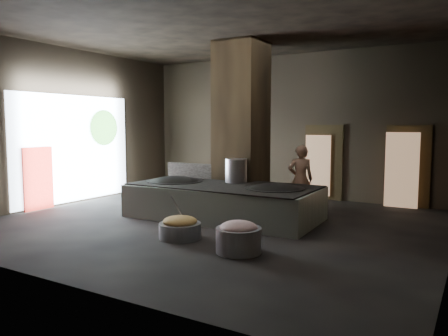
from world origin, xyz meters
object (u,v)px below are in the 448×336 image
Objects in this scene: meat_basin at (239,240)px; wok_left at (175,184)px; veg_basin at (180,231)px; stock_pot at (236,171)px; wok_right at (275,192)px; hearth_platform at (223,202)px; cook at (300,179)px.

wok_left is at bearing 143.77° from meat_basin.
meat_basin is at bearing -9.96° from veg_basin.
wok_left is 1.66m from stock_pot.
hearth_platform is at bearing -177.88° from wok_right.
hearth_platform reaches higher than veg_basin.
wok_right is 0.76× the size of cook.
cook is 2.15× the size of meat_basin.
cook is at bearing 36.52° from stock_pot.
veg_basin is (1.69, -2.07, -0.59)m from wok_left.
stock_pot is (1.50, 0.60, 0.38)m from wok_left.
wok_left is (-1.45, -0.05, 0.35)m from hearth_platform.
hearth_platform is at bearing 21.39° from cook.
wok_left reaches higher than wok_right.
hearth_platform is 5.58× the size of meat_basin.
stock_pot is 0.70× the size of veg_basin.
wok_right is 2.52m from meat_basin.
veg_basin is (-1.17, -3.67, -0.73)m from cook.
stock_pot is 1.70m from cook.
veg_basin is (-1.11, -2.17, -0.59)m from wok_right.
meat_basin is (3.18, -2.33, -0.52)m from wok_left.
wok_right reaches higher than veg_basin.
cook is at bearing 87.94° from wok_right.
hearth_platform is at bearing 126.05° from meat_basin.
meat_basin is (1.68, -2.93, -0.90)m from stock_pot.
wok_right is at bearing -0.06° from hearth_platform.
wok_right is 1.64× the size of meat_basin.
stock_pot reaches higher than wok_right.
wok_left is 2.74m from veg_basin.
cook is (0.05, 1.50, 0.13)m from wok_right.
stock_pot is 3.50m from meat_basin.
stock_pot is at bearing 158.96° from wok_right.
wok_right is at bearing 98.98° from meat_basin.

